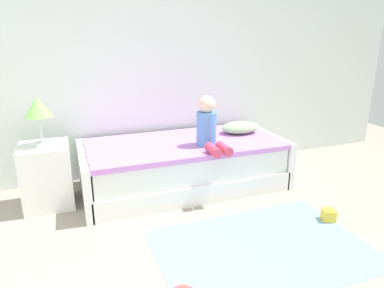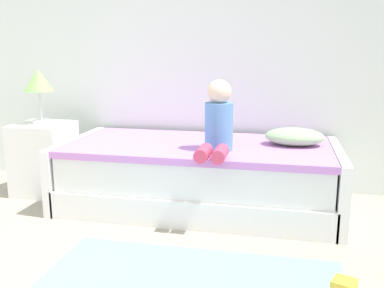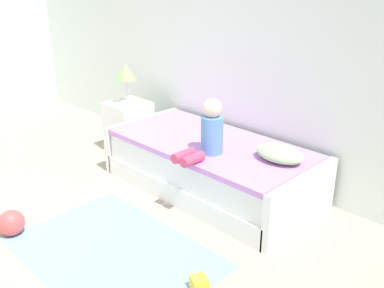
{
  "view_description": "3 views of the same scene",
  "coord_description": "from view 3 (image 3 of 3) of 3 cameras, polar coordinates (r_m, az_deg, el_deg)",
  "views": [
    {
      "loc": [
        -0.65,
        -1.21,
        1.56
      ],
      "look_at": [
        0.46,
        1.75,
        0.55
      ],
      "focal_mm": 31.86,
      "sensor_mm": 36.0,
      "label": 1
    },
    {
      "loc": [
        1.08,
        -1.15,
        1.2
      ],
      "look_at": [
        0.46,
        1.75,
        0.55
      ],
      "focal_mm": 40.16,
      "sensor_mm": 36.0,
      "label": 2
    },
    {
      "loc": [
        3.04,
        -0.85,
        2.03
      ],
      "look_at": [
        0.46,
        1.75,
        0.55
      ],
      "focal_mm": 40.52,
      "sensor_mm": 36.0,
      "label": 3
    }
  ],
  "objects": [
    {
      "name": "wall_rear",
      "position": [
        4.63,
        3.54,
        14.77
      ],
      "size": [
        7.2,
        0.1,
        2.9
      ],
      "primitive_type": "cube",
      "color": "silver",
      "rests_on": "ground"
    },
    {
      "name": "bed",
      "position": [
        4.24,
        2.39,
        -2.92
      ],
      "size": [
        2.11,
        1.0,
        0.5
      ],
      "color": "white",
      "rests_on": "ground"
    },
    {
      "name": "nightstand",
      "position": [
        5.18,
        -8.32,
        2.25
      ],
      "size": [
        0.44,
        0.44,
        0.6
      ],
      "primitive_type": "cube",
      "color": "white",
      "rests_on": "ground"
    },
    {
      "name": "table_lamp",
      "position": [
        5.0,
        -8.72,
        9.12
      ],
      "size": [
        0.24,
        0.24,
        0.45
      ],
      "color": "silver",
      "rests_on": "nightstand"
    },
    {
      "name": "child_figure",
      "position": [
        3.79,
        2.16,
        1.53
      ],
      "size": [
        0.2,
        0.51,
        0.5
      ],
      "color": "#598CD1",
      "rests_on": "bed"
    },
    {
      "name": "pillow",
      "position": [
        3.78,
        11.46,
        -1.23
      ],
      "size": [
        0.44,
        0.3,
        0.13
      ],
      "primitive_type": "ellipsoid",
      "color": "#99CC8C",
      "rests_on": "bed"
    },
    {
      "name": "toy_ball",
      "position": [
        3.89,
        -22.69,
        -9.54
      ],
      "size": [
        0.21,
        0.21,
        0.21
      ],
      "primitive_type": "sphere",
      "color": "#E54C4C",
      "rests_on": "ground"
    },
    {
      "name": "area_rug",
      "position": [
        3.5,
        -10.32,
        -13.8
      ],
      "size": [
        1.6,
        1.1,
        0.01
      ],
      "primitive_type": "cube",
      "color": "#7AA8CC",
      "rests_on": "ground"
    },
    {
      "name": "toy_block",
      "position": [
        3.08,
        0.93,
        -17.92
      ],
      "size": [
        0.14,
        0.14,
        0.11
      ],
      "primitive_type": "cube",
      "rotation": [
        0.0,
        0.0,
        2.74
      ],
      "color": "yellow",
      "rests_on": "ground"
    }
  ]
}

